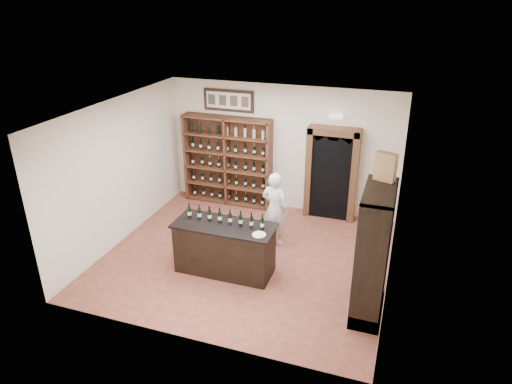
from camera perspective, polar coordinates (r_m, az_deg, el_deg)
floor at (r=9.29m, az=-1.28°, el=-8.06°), size 5.50×5.50×0.00m
ceiling at (r=8.11m, az=-1.48°, el=10.20°), size 5.50×5.50×0.00m
wall_back at (r=10.82m, az=3.19°, el=5.47°), size 5.50×0.04×3.00m
wall_left at (r=9.82m, az=-16.65°, el=2.49°), size 0.04×5.00×3.00m
wall_right at (r=8.15m, az=17.13°, el=-2.08°), size 0.04×5.00×3.00m
wine_shelf at (r=11.20m, az=-3.52°, el=3.95°), size 2.20×0.38×2.20m
framed_picture at (r=10.91m, az=-3.44°, el=11.36°), size 1.25×0.04×0.52m
arched_doorway at (r=10.53m, az=9.44°, el=2.56°), size 1.17×0.35×2.17m
emergency_light at (r=10.23m, az=10.01°, el=9.32°), size 0.30×0.10×0.10m
tasting_counter at (r=8.62m, az=-3.94°, el=-7.05°), size 1.88×0.78×1.00m
counter_bottle_0 at (r=8.65m, az=-8.32°, el=-2.52°), size 0.07×0.07×0.30m
counter_bottle_1 at (r=8.57m, az=-7.09°, el=-2.72°), size 0.07×0.07×0.30m
counter_bottle_2 at (r=8.49m, az=-5.83°, el=-2.93°), size 0.07×0.07×0.30m
counter_bottle_3 at (r=8.41m, az=-4.55°, el=-3.14°), size 0.07×0.07×0.30m
counter_bottle_4 at (r=8.34m, az=-3.25°, el=-3.36°), size 0.07×0.07×0.30m
counter_bottle_5 at (r=8.27m, az=-1.92°, el=-3.57°), size 0.07×0.07×0.30m
counter_bottle_6 at (r=8.21m, az=-0.58°, el=-3.79°), size 0.07×0.07×0.30m
counter_bottle_7 at (r=8.15m, az=0.79°, el=-4.00°), size 0.07×0.07×0.30m
side_cabinet at (r=7.72m, az=14.41°, el=-9.65°), size 0.48×1.20×2.20m
shopkeeper at (r=9.40m, az=2.35°, el=-2.12°), size 0.64×0.48×1.59m
plate at (r=8.00m, az=0.39°, el=-5.36°), size 0.24×0.24×0.02m
wine_crate at (r=7.32m, az=15.90°, el=3.04°), size 0.35×0.24×0.46m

